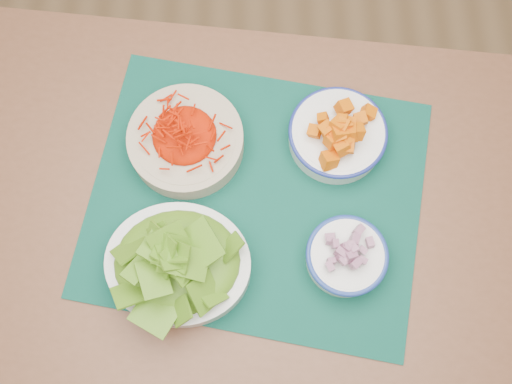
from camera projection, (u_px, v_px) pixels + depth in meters
ground at (223, 201)px, 1.86m from camera, size 4.00×4.00×0.00m
table at (242, 217)px, 1.18m from camera, size 1.21×0.89×0.75m
placemat at (256, 197)px, 1.08m from camera, size 0.71×0.62×0.00m
carrot_bowl at (185, 138)px, 1.07m from camera, size 0.29×0.29×0.08m
squash_bowl at (338, 132)px, 1.07m from camera, size 0.22×0.22×0.09m
lettuce_bowl at (177, 262)px, 0.98m from camera, size 0.28×0.25×0.12m
onion_bowl at (347, 256)px, 1.01m from camera, size 0.15×0.15×0.07m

